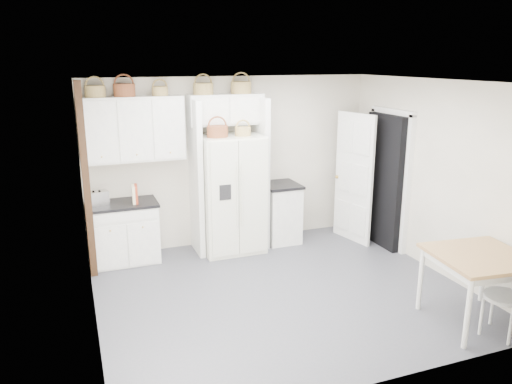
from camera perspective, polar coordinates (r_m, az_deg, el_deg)
name	(u,v)px	position (r m, az deg, el deg)	size (l,w,h in m)	color
floor	(282,291)	(6.46, 3.00, -11.25)	(4.50, 4.50, 0.00)	#3F414C
ceiling	(285,82)	(5.80, 3.36, 12.46)	(4.50, 4.50, 0.00)	white
wall_back	(232,161)	(7.82, -2.74, 3.53)	(4.50, 4.50, 0.00)	#B2AA98
wall_left	(87,212)	(5.52, -18.77, -2.18)	(4.00, 4.00, 0.00)	#B2AA98
wall_right	(436,177)	(7.18, 19.85, 1.60)	(4.00, 4.00, 0.00)	#B2AA98
refrigerator	(231,194)	(7.51, -2.87, -0.21)	(0.91, 0.74, 1.77)	silver
base_cab_left	(125,233)	(7.43, -14.75, -4.61)	(0.91, 0.58, 0.84)	silver
base_cab_right	(280,214)	(8.00, 2.79, -2.47)	(0.51, 0.62, 0.91)	silver
dining_table	(477,289)	(6.10, 23.91, -10.08)	(0.97, 0.97, 0.81)	#9D6E41
windsor_chair	(504,297)	(5.94, 26.46, -10.65)	(0.43, 0.39, 0.88)	silver
counter_left	(123,204)	(7.30, -14.98, -1.34)	(0.95, 0.61, 0.04)	black
counter_right	(281,185)	(7.87, 2.83, 0.82)	(0.56, 0.66, 0.04)	black
toaster	(97,199)	(7.22, -17.71, -0.72)	(0.30, 0.17, 0.21)	silver
cookbook_red	(136,194)	(7.20, -13.54, -0.21)	(0.04, 0.18, 0.26)	#A3331A
cookbook_cream	(134,194)	(7.20, -13.81, -0.24)	(0.04, 0.18, 0.26)	beige
basket_upper_a	(95,91)	(7.15, -17.91, 10.87)	(0.27, 0.27, 0.15)	brown
basket_upper_b	(124,90)	(7.18, -14.81, 11.19)	(0.29, 0.29, 0.17)	brown
basket_upper_c	(160,91)	(7.24, -10.91, 11.27)	(0.22, 0.22, 0.13)	brown
basket_bridge_a	(203,89)	(7.38, -6.05, 11.65)	(0.29, 0.29, 0.16)	brown
basket_bridge_b	(241,88)	(7.54, -1.71, 11.84)	(0.31, 0.31, 0.17)	brown
basket_fridge_a	(217,132)	(7.16, -4.43, 6.91)	(0.30, 0.30, 0.16)	brown
basket_fridge_b	(243,131)	(7.27, -1.51, 6.94)	(0.23, 0.23, 0.13)	brown
upper_cabinet	(133,129)	(7.24, -13.83, 7.00)	(1.40, 0.34, 0.90)	silver
bridge_cabinet	(225,109)	(7.49, -3.51, 9.40)	(1.12, 0.34, 0.45)	silver
fridge_panel_left	(196,178)	(7.39, -6.87, 1.58)	(0.08, 0.60, 2.30)	silver
fridge_panel_right	(261,173)	(7.69, 0.52, 2.21)	(0.08, 0.60, 2.30)	silver
trim_post	(86,183)	(6.83, -18.83, 1.03)	(0.09, 0.09, 2.60)	black
doorway_void	(385,181)	(7.95, 14.58, 1.23)	(0.18, 0.85, 2.05)	black
door_slab	(354,178)	(8.03, 11.11, 1.56)	(0.80, 0.04, 2.05)	white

